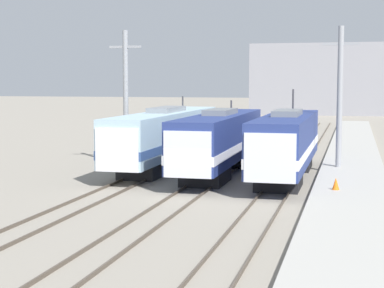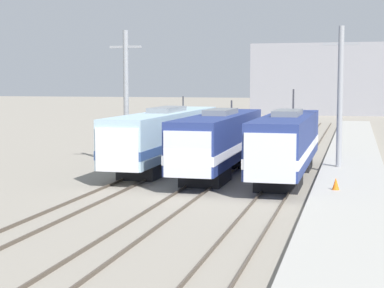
{
  "view_description": "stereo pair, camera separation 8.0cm",
  "coord_description": "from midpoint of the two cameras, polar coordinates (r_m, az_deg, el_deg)",
  "views": [
    {
      "loc": [
        8.41,
        -32.91,
        6.0
      ],
      "look_at": [
        -0.26,
        1.25,
        2.55
      ],
      "focal_mm": 60.0,
      "sensor_mm": 36.0,
      "label": 1
    },
    {
      "loc": [
        8.48,
        -32.89,
        6.0
      ],
      "look_at": [
        -0.26,
        1.25,
        2.55
      ],
      "focal_mm": 60.0,
      "sensor_mm": 36.0,
      "label": 2
    }
  ],
  "objects": [
    {
      "name": "depot_building",
      "position": [
        121.42,
        12.58,
        5.63
      ],
      "size": [
        29.69,
        14.02,
        12.7
      ],
      "color": "gray",
      "rests_on": "ground_plane"
    },
    {
      "name": "rail_pair_center",
      "position": [
        34.48,
        -0.16,
        -4.3
      ],
      "size": [
        1.51,
        120.0,
        0.15
      ],
      "color": "#4C4238",
      "rests_on": "ground_plane"
    },
    {
      "name": "rail_pair_far_right",
      "position": [
        33.67,
        7.11,
        -4.58
      ],
      "size": [
        1.51,
        120.0,
        0.15
      ],
      "color": "#4C4238",
      "rests_on": "ground_plane"
    },
    {
      "name": "catenary_tower_left",
      "position": [
        45.41,
        -5.96,
        4.22
      ],
      "size": [
        2.32,
        0.37,
        9.54
      ],
      "color": "gray",
      "rests_on": "ground_plane"
    },
    {
      "name": "traffic_cone",
      "position": [
        33.85,
        12.6,
        -3.46
      ],
      "size": [
        0.38,
        0.38,
        0.63
      ],
      "color": "orange",
      "rests_on": "platform"
    },
    {
      "name": "ground_plane",
      "position": [
        34.49,
        -0.16,
        -4.42
      ],
      "size": [
        400.0,
        400.0,
        0.0
      ],
      "primitive_type": "plane",
      "color": "gray"
    },
    {
      "name": "locomotive_far_left",
      "position": [
        44.67,
        -2.51,
        0.67
      ],
      "size": [
        2.81,
        19.72,
        4.86
      ],
      "color": "#232326",
      "rests_on": "ground_plane"
    },
    {
      "name": "locomotive_center",
      "position": [
        41.15,
        2.33,
        0.25
      ],
      "size": [
        2.84,
        17.04,
        4.67
      ],
      "color": "black",
      "rests_on": "ground_plane"
    },
    {
      "name": "rail_pair_far_left",
      "position": [
        35.81,
        -6.99,
        -3.97
      ],
      "size": [
        1.51,
        120.0,
        0.15
      ],
      "color": "#4C4238",
      "rests_on": "ground_plane"
    },
    {
      "name": "catenary_tower_right",
      "position": [
        42.63,
        12.95,
        4.02
      ],
      "size": [
        2.32,
        0.37,
        9.54
      ],
      "color": "gray",
      "rests_on": "ground_plane"
    },
    {
      "name": "platform",
      "position": [
        33.4,
        13.93,
        -4.54
      ],
      "size": [
        4.0,
        120.0,
        0.44
      ],
      "color": "#A8A59E",
      "rests_on": "ground_plane"
    },
    {
      "name": "locomotive_far_right",
      "position": [
        39.73,
        8.3,
        0.02
      ],
      "size": [
        2.87,
        16.65,
        5.48
      ],
      "color": "black",
      "rests_on": "ground_plane"
    }
  ]
}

